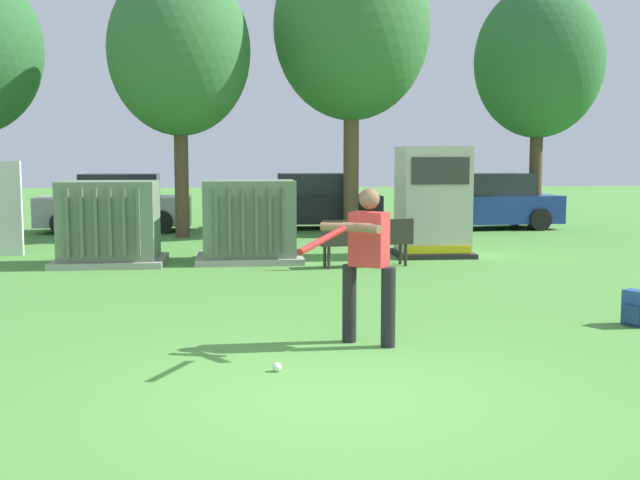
{
  "coord_description": "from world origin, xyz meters",
  "views": [
    {
      "loc": [
        -0.82,
        -6.61,
        2.08
      ],
      "look_at": [
        0.24,
        3.5,
        1.0
      ],
      "focal_mm": 43.93,
      "sensor_mm": 36.0,
      "label": 1
    }
  ],
  "objects_px": {
    "transformer_mid_west": "(249,222)",
    "parked_car_leftmost": "(117,205)",
    "transformer_west": "(110,224)",
    "backpack": "(637,309)",
    "batter": "(367,258)",
    "parked_car_left_of_center": "(310,203)",
    "sports_ball": "(277,367)",
    "park_bench": "(367,239)",
    "parked_car_right_of_center": "(487,203)",
    "generator_enclosure": "(433,202)"
  },
  "relations": [
    {
      "from": "parked_car_left_of_center",
      "to": "parked_car_right_of_center",
      "type": "height_order",
      "value": "same"
    },
    {
      "from": "transformer_mid_west",
      "to": "generator_enclosure",
      "type": "bearing_deg",
      "value": 6.23
    },
    {
      "from": "transformer_west",
      "to": "generator_enclosure",
      "type": "distance_m",
      "value": 6.6
    },
    {
      "from": "park_bench",
      "to": "backpack",
      "type": "height_order",
      "value": "park_bench"
    },
    {
      "from": "backpack",
      "to": "sports_ball",
      "type": "bearing_deg",
      "value": -160.31
    },
    {
      "from": "generator_enclosure",
      "to": "sports_ball",
      "type": "height_order",
      "value": "generator_enclosure"
    },
    {
      "from": "transformer_west",
      "to": "sports_ball",
      "type": "xyz_separation_m",
      "value": [
        2.85,
        -8.04,
        -0.74
      ]
    },
    {
      "from": "transformer_west",
      "to": "parked_car_left_of_center",
      "type": "xyz_separation_m",
      "value": [
        4.57,
        7.29,
        -0.04
      ]
    },
    {
      "from": "park_bench",
      "to": "batter",
      "type": "relative_size",
      "value": 1.06
    },
    {
      "from": "transformer_west",
      "to": "transformer_mid_west",
      "type": "xyz_separation_m",
      "value": [
        2.71,
        0.2,
        0.0
      ]
    },
    {
      "from": "transformer_west",
      "to": "transformer_mid_west",
      "type": "height_order",
      "value": "same"
    },
    {
      "from": "park_bench",
      "to": "parked_car_right_of_center",
      "type": "relative_size",
      "value": 0.43
    },
    {
      "from": "sports_ball",
      "to": "parked_car_right_of_center",
      "type": "xyz_separation_m",
      "value": [
        6.85,
        14.69,
        0.71
      ]
    },
    {
      "from": "park_bench",
      "to": "parked_car_leftmost",
      "type": "bearing_deg",
      "value": 126.4
    },
    {
      "from": "parked_car_leftmost",
      "to": "batter",
      "type": "bearing_deg",
      "value": -71.13
    },
    {
      "from": "transformer_west",
      "to": "parked_car_right_of_center",
      "type": "distance_m",
      "value": 11.75
    },
    {
      "from": "transformer_west",
      "to": "parked_car_right_of_center",
      "type": "relative_size",
      "value": 0.49
    },
    {
      "from": "backpack",
      "to": "parked_car_right_of_center",
      "type": "bearing_deg",
      "value": 79.95
    },
    {
      "from": "batter",
      "to": "sports_ball",
      "type": "xyz_separation_m",
      "value": [
        -1.03,
        -0.96,
        -0.93
      ]
    },
    {
      "from": "parked_car_leftmost",
      "to": "park_bench",
      "type": "bearing_deg",
      "value": -53.6
    },
    {
      "from": "parked_car_right_of_center",
      "to": "generator_enclosure",
      "type": "bearing_deg",
      "value": -117.5
    },
    {
      "from": "batter",
      "to": "parked_car_right_of_center",
      "type": "xyz_separation_m",
      "value": [
        5.81,
        13.72,
        -0.22
      ]
    },
    {
      "from": "transformer_mid_west",
      "to": "transformer_west",
      "type": "bearing_deg",
      "value": -175.69
    },
    {
      "from": "park_bench",
      "to": "backpack",
      "type": "distance_m",
      "value": 6.02
    },
    {
      "from": "transformer_mid_west",
      "to": "parked_car_right_of_center",
      "type": "distance_m",
      "value": 9.5
    },
    {
      "from": "transformer_mid_west",
      "to": "parked_car_leftmost",
      "type": "distance_m",
      "value": 7.64
    },
    {
      "from": "transformer_west",
      "to": "backpack",
      "type": "distance_m",
      "value": 9.8
    },
    {
      "from": "transformer_west",
      "to": "parked_car_right_of_center",
      "type": "xyz_separation_m",
      "value": [
        9.69,
        6.64,
        -0.04
      ]
    },
    {
      "from": "sports_ball",
      "to": "transformer_mid_west",
      "type": "bearing_deg",
      "value": 90.97
    },
    {
      "from": "parked_car_left_of_center",
      "to": "parked_car_right_of_center",
      "type": "relative_size",
      "value": 0.99
    },
    {
      "from": "generator_enclosure",
      "to": "sports_ball",
      "type": "bearing_deg",
      "value": -113.2
    },
    {
      "from": "generator_enclosure",
      "to": "park_bench",
      "type": "bearing_deg",
      "value": -136.55
    },
    {
      "from": "transformer_mid_west",
      "to": "parked_car_leftmost",
      "type": "bearing_deg",
      "value": 118.23
    },
    {
      "from": "transformer_mid_west",
      "to": "backpack",
      "type": "bearing_deg",
      "value": -54.8
    },
    {
      "from": "transformer_west",
      "to": "sports_ball",
      "type": "height_order",
      "value": "transformer_west"
    },
    {
      "from": "generator_enclosure",
      "to": "backpack",
      "type": "relative_size",
      "value": 5.23
    },
    {
      "from": "transformer_mid_west",
      "to": "batter",
      "type": "height_order",
      "value": "batter"
    },
    {
      "from": "transformer_west",
      "to": "batter",
      "type": "bearing_deg",
      "value": -61.26
    },
    {
      "from": "transformer_west",
      "to": "backpack",
      "type": "xyz_separation_m",
      "value": [
        7.38,
        -6.42,
        -0.57
      ]
    },
    {
      "from": "backpack",
      "to": "batter",
      "type": "bearing_deg",
      "value": -169.36
    },
    {
      "from": "sports_ball",
      "to": "parked_car_right_of_center",
      "type": "distance_m",
      "value": 16.22
    },
    {
      "from": "parked_car_left_of_center",
      "to": "parked_car_right_of_center",
      "type": "bearing_deg",
      "value": -7.2
    },
    {
      "from": "batter",
      "to": "generator_enclosure",
      "type": "bearing_deg",
      "value": 70.82
    },
    {
      "from": "backpack",
      "to": "parked_car_left_of_center",
      "type": "distance_m",
      "value": 14.01
    },
    {
      "from": "transformer_mid_west",
      "to": "park_bench",
      "type": "xyz_separation_m",
      "value": [
        2.2,
        -1.15,
        -0.25
      ]
    },
    {
      "from": "sports_ball",
      "to": "batter",
      "type": "bearing_deg",
      "value": 42.98
    },
    {
      "from": "parked_car_leftmost",
      "to": "parked_car_left_of_center",
      "type": "distance_m",
      "value": 5.49
    },
    {
      "from": "batter",
      "to": "parked_car_left_of_center",
      "type": "distance_m",
      "value": 14.39
    },
    {
      "from": "sports_ball",
      "to": "parked_car_left_of_center",
      "type": "distance_m",
      "value": 15.45
    },
    {
      "from": "batter",
      "to": "parked_car_right_of_center",
      "type": "relative_size",
      "value": 0.4
    }
  ]
}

